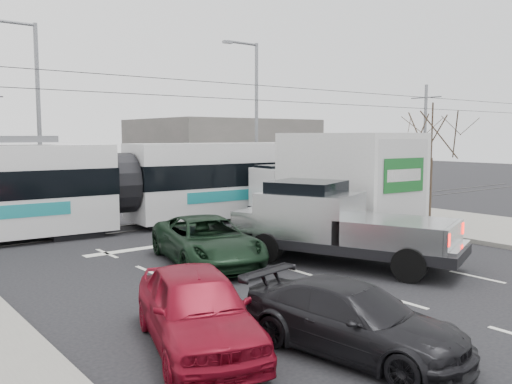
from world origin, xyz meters
TOP-DOWN VIEW (x-y plane):
  - ground at (0.00, 0.00)m, footprint 120.00×120.00m
  - sidewalk_right at (9.00, 0.00)m, footprint 6.00×60.00m
  - rails at (0.00, 10.00)m, footprint 60.00×1.60m
  - building_right at (12.00, 24.00)m, footprint 12.00×10.00m
  - bare_tree at (7.60, 2.50)m, footprint 2.40×2.40m
  - traffic_signal at (6.47, 6.50)m, footprint 0.44×0.44m
  - street_lamp_near at (7.31, 14.00)m, footprint 2.38×0.25m
  - street_lamp_far at (-4.19, 16.00)m, footprint 2.38×0.25m
  - catenary at (0.00, 10.00)m, footprint 60.00×0.20m
  - tram at (-2.80, 9.86)m, footprint 25.45×4.19m
  - silver_pickup at (-0.15, 0.59)m, footprint 4.59×7.06m
  - box_truck at (3.11, 3.65)m, footprint 3.26×7.99m
  - navy_pickup at (5.51, 4.96)m, footprint 3.52×5.36m
  - green_car at (-3.19, 2.82)m, footprint 3.46×5.43m
  - red_car at (-6.86, -2.48)m, footprint 2.97×4.60m
  - dark_car at (-4.84, -4.40)m, footprint 2.44×4.46m

SIDE VIEW (x-z plane):
  - ground at x=0.00m, z-range 0.00..0.00m
  - rails at x=0.00m, z-range 0.00..0.03m
  - sidewalk_right at x=9.00m, z-range 0.00..0.15m
  - dark_car at x=-4.84m, z-range 0.00..1.23m
  - green_car at x=-3.19m, z-range 0.00..1.39m
  - red_car at x=-6.86m, z-range 0.00..1.46m
  - navy_pickup at x=5.51m, z-range -0.01..2.11m
  - silver_pickup at x=-0.15m, z-range -0.01..2.43m
  - tram at x=-2.80m, z-range -0.75..4.42m
  - box_truck at x=3.11m, z-range -0.02..3.88m
  - building_right at x=12.00m, z-range 0.00..5.00m
  - traffic_signal at x=6.47m, z-range 0.94..4.54m
  - bare_tree at x=7.60m, z-range 1.29..6.29m
  - catenary at x=0.00m, z-range 0.38..7.38m
  - street_lamp_near at x=7.31m, z-range 0.61..9.61m
  - street_lamp_far at x=-4.19m, z-range 0.61..9.61m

